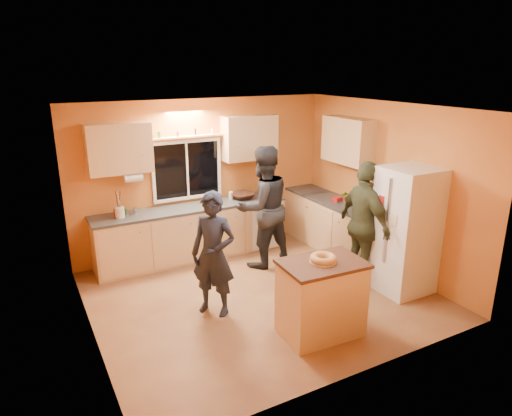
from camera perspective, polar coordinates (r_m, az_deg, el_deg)
ground at (r=6.59m, az=0.52°, el=-10.79°), size 4.50×4.50×0.00m
room_shell at (r=6.40m, az=-0.28°, el=3.91°), size 4.54×4.04×2.61m
back_counter at (r=7.81m, az=-5.42°, el=-2.57°), size 4.23×0.62×0.90m
right_counter at (r=7.80m, az=11.38°, el=-2.87°), size 0.62×1.84×0.90m
refrigerator at (r=6.73m, az=18.23°, el=-2.69°), size 0.72×0.70×1.80m
island at (r=5.57m, az=8.15°, el=-11.03°), size 1.00×0.71×0.94m
bundt_pastry at (r=5.35m, az=8.38°, el=-6.26°), size 0.31×0.31×0.09m
person_left at (r=5.84m, az=-5.35°, el=-5.80°), size 0.69×0.71×1.63m
person_center at (r=7.18m, az=0.87°, el=0.10°), size 0.99×0.79×1.95m
person_right at (r=6.74m, az=13.39°, el=-2.04°), size 0.55×1.12×1.84m
mixing_bowl at (r=7.91m, az=-1.72°, el=1.56°), size 0.44×0.44×0.10m
utensil_crock at (r=7.19m, az=-16.67°, el=-0.52°), size 0.14×0.14×0.17m
potted_plant at (r=7.61m, az=11.55°, el=1.32°), size 0.33×0.31×0.29m
red_box at (r=7.87m, az=10.10°, el=1.10°), size 0.19×0.16×0.07m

